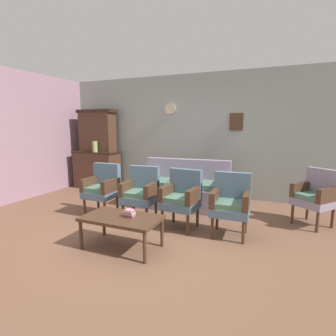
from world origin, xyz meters
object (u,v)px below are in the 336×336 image
object	(u,v)px
book_stack_on_table	(129,213)
side_cabinet	(97,169)
armchair_row_middle	(231,202)
wingback_chair_by_fireplace	(316,195)
vase_on_cabinet	(95,147)
floral_couch	(184,190)
armchair_near_cabinet	(182,196)
armchair_by_doorway	(141,191)
coffee_table	(122,220)
armchair_near_couch_end	(102,187)

from	to	relation	value
book_stack_on_table	side_cabinet	bearing A→B (deg)	134.06
armchair_row_middle	wingback_chair_by_fireplace	distance (m)	1.48
side_cabinet	armchair_row_middle	distance (m)	4.02
vase_on_cabinet	floral_couch	xyz separation A→B (m)	(2.46, -0.45, -0.74)
vase_on_cabinet	armchair_near_cabinet	distance (m)	3.23
armchair_by_doorway	coffee_table	xyz separation A→B (m)	(0.27, -0.99, -0.12)
armchair_row_middle	wingback_chair_by_fireplace	bearing A→B (deg)	38.15
armchair_near_couch_end	book_stack_on_table	world-z (taller)	armchair_near_couch_end
side_cabinet	armchair_near_couch_end	bearing A→B (deg)	-49.86
vase_on_cabinet	book_stack_on_table	xyz separation A→B (m)	(2.42, -2.43, -0.60)
floral_couch	armchair_near_cabinet	bearing A→B (deg)	-72.16
armchair_near_couch_end	armchair_near_cabinet	size ratio (longest dim) A/B	1.00
coffee_table	armchair_near_cabinet	bearing A→B (deg)	64.00
coffee_table	book_stack_on_table	distance (m)	0.13
armchair_by_doorway	armchair_near_couch_end	bearing A→B (deg)	179.15
armchair_near_couch_end	floral_couch	bearing A→B (deg)	41.18
side_cabinet	floral_couch	bearing A→B (deg)	-13.72
armchair_by_doorway	book_stack_on_table	distance (m)	1.01
side_cabinet	armchair_by_doorway	bearing A→B (deg)	-37.40
wingback_chair_by_fireplace	coffee_table	size ratio (longest dim) A/B	0.90
wingback_chair_by_fireplace	armchair_by_doorway	bearing A→B (deg)	-161.57
armchair_near_cabinet	armchair_row_middle	xyz separation A→B (m)	(0.74, 0.00, 0.00)
book_stack_on_table	armchair_by_doorway	bearing A→B (deg)	110.32
coffee_table	armchair_near_couch_end	bearing A→B (deg)	136.17
armchair_near_cabinet	coffee_table	size ratio (longest dim) A/B	0.90
armchair_near_couch_end	armchair_near_cabinet	world-z (taller)	same
armchair_near_couch_end	wingback_chair_by_fireplace	distance (m)	3.53
floral_couch	armchair_near_couch_end	xyz separation A→B (m)	(-1.17, -1.02, 0.17)
coffee_table	vase_on_cabinet	bearing A→B (deg)	133.31
side_cabinet	coffee_table	distance (m)	3.61
side_cabinet	armchair_row_middle	xyz separation A→B (m)	(3.65, -1.69, 0.03)
vase_on_cabinet	armchair_by_doorway	distance (m)	2.61
vase_on_cabinet	armchair_near_couch_end	distance (m)	2.03
armchair_near_couch_end	armchair_by_doorway	size ratio (longest dim) A/B	1.00
armchair_row_middle	armchair_near_couch_end	bearing A→B (deg)	178.85
floral_couch	coffee_table	distance (m)	2.03
vase_on_cabinet	wingback_chair_by_fireplace	world-z (taller)	vase_on_cabinet
side_cabinet	book_stack_on_table	bearing A→B (deg)	-45.94
side_cabinet	armchair_by_doorway	size ratio (longest dim) A/B	1.28
armchair_row_middle	side_cabinet	bearing A→B (deg)	155.10
coffee_table	book_stack_on_table	bearing A→B (deg)	29.02
armchair_near_couch_end	armchair_by_doorway	bearing A→B (deg)	-0.85
floral_couch	book_stack_on_table	bearing A→B (deg)	-91.11
wingback_chair_by_fireplace	armchair_near_couch_end	bearing A→B (deg)	-165.76
armchair_row_middle	wingback_chair_by_fireplace	xyz separation A→B (m)	(1.16, 0.91, 0.00)
armchair_near_couch_end	armchair_row_middle	distance (m)	2.26
armchair_by_doorway	book_stack_on_table	world-z (taller)	armchair_by_doorway
armchair_near_couch_end	book_stack_on_table	bearing A→B (deg)	-40.25
book_stack_on_table	armchair_near_cabinet	bearing A→B (deg)	67.22
vase_on_cabinet	book_stack_on_table	distance (m)	3.48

